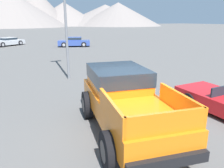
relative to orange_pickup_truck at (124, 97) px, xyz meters
name	(u,v)px	position (x,y,z in m)	size (l,w,h in m)	color
ground_plane	(130,133)	(0.03, -0.36, -1.08)	(320.00, 320.00, 0.00)	#5B5956
orange_pickup_truck	(124,97)	(0.00, 0.00, 0.00)	(2.97, 5.34, 1.89)	orange
parked_car_blue	(74,42)	(5.68, 22.65, -0.46)	(4.45, 3.11, 1.23)	#334C9E
parked_car_silver	(8,42)	(-2.11, 27.62, -0.52)	(4.64, 3.91, 1.10)	#B7BABF
distant_mountain_range	(67,12)	(33.50, 121.49, 6.62)	(110.79, 66.74, 21.08)	gray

